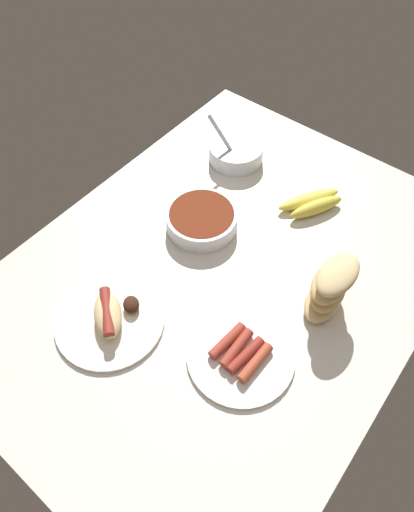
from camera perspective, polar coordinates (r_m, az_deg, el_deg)
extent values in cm
cube|color=silver|center=(111.67, 2.08, -2.24)|extent=(120.00, 90.00, 3.00)
cylinder|color=white|center=(99.30, 4.27, -12.32)|extent=(23.40, 23.40, 1.00)
cylinder|color=#9E3828|center=(98.69, 2.60, -10.63)|extent=(9.98, 3.18, 2.28)
cylinder|color=#9E3828|center=(98.09, 3.75, -11.49)|extent=(9.88, 2.59, 2.28)
cylinder|color=maroon|center=(97.55, 4.92, -12.36)|extent=(10.00, 3.35, 2.28)
cylinder|color=#AD472D|center=(97.07, 6.11, -13.23)|extent=(9.86, 2.53, 2.28)
ellipsoid|color=#E5D14C|center=(125.96, 12.69, 6.95)|extent=(17.72, 12.53, 3.24)
ellipsoid|color=gold|center=(124.11, 13.61, 6.01)|extent=(15.69, 10.43, 3.84)
cylinder|color=white|center=(117.00, -0.68, 4.59)|extent=(18.48, 18.48, 4.96)
cylinder|color=maroon|center=(115.44, -0.69, 5.27)|extent=(16.63, 16.63, 1.00)
cylinder|color=silver|center=(135.55, 3.67, 13.01)|extent=(15.97, 15.97, 5.41)
cylinder|color=beige|center=(134.84, 3.70, 13.36)|extent=(14.05, 14.05, 2.43)
cube|color=#B7B7BC|center=(130.38, 2.11, 14.54)|extent=(3.35, 9.66, 13.59)
ellipsoid|color=#DBB77A|center=(107.03, 14.44, -5.45)|extent=(13.80, 8.77, 3.60)
ellipsoid|color=tan|center=(104.57, 15.05, -4.08)|extent=(14.30, 9.87, 3.60)
ellipsoid|color=#DBB77A|center=(101.38, 15.36, -3.16)|extent=(13.67, 8.52, 3.60)
ellipsoid|color=#E5C689|center=(98.41, 16.19, -2.24)|extent=(13.15, 7.55, 3.60)
cylinder|color=white|center=(105.01, -12.14, -7.89)|extent=(24.73, 24.73, 1.00)
ellipsoid|color=#E5C689|center=(102.69, -12.40, -7.18)|extent=(12.38, 13.32, 4.40)
cylinder|color=maroon|center=(101.66, -12.52, -6.84)|extent=(9.19, 10.58, 2.40)
ellipsoid|color=#381E14|center=(103.87, -9.54, -6.06)|extent=(5.55, 5.68, 2.80)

